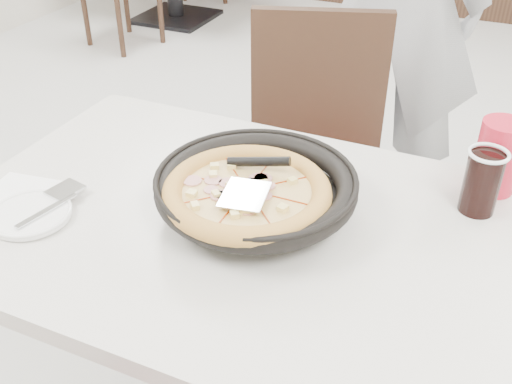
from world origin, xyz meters
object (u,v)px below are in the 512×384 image
at_px(side_plate, 31,215).
at_px(pizza, 247,199).
at_px(cola_glass, 482,183).
at_px(main_table, 243,346).
at_px(pizza_pan, 256,195).
at_px(red_cup, 498,157).
at_px(chair_far, 313,182).

bearing_deg(side_plate, pizza, 21.69).
bearing_deg(cola_glass, main_table, -152.41).
distance_m(pizza_pan, red_cup, 0.52).
relative_size(pizza, red_cup, 1.82).
xyz_separation_m(side_plate, red_cup, (0.84, 0.50, 0.07)).
distance_m(main_table, side_plate, 0.57).
height_order(pizza_pan, pizza, pizza).
bearing_deg(cola_glass, side_plate, -154.08).
xyz_separation_m(pizza, red_cup, (0.43, 0.33, 0.02)).
xyz_separation_m(pizza_pan, pizza, (0.00, -0.04, 0.02)).
relative_size(chair_far, pizza_pan, 2.85).
distance_m(main_table, pizza_pan, 0.42).
xyz_separation_m(chair_far, pizza_pan, (0.06, -0.57, 0.32)).
height_order(cola_glass, red_cup, red_cup).
bearing_deg(chair_far, pizza_pan, 77.87).
bearing_deg(pizza_pan, main_table, -120.89).
xyz_separation_m(pizza_pan, side_plate, (-0.41, -0.21, -0.03)).
height_order(pizza, red_cup, red_cup).
distance_m(cola_glass, red_cup, 0.10).
height_order(main_table, red_cup, red_cup).
distance_m(side_plate, red_cup, 0.98).
xyz_separation_m(main_table, cola_glass, (0.43, 0.23, 0.44)).
relative_size(main_table, chair_far, 1.26).
height_order(main_table, chair_far, chair_far).
distance_m(chair_far, side_plate, 0.89).
bearing_deg(chair_far, red_cup, 132.57).
xyz_separation_m(chair_far, cola_glass, (0.47, -0.37, 0.34)).
height_order(chair_far, side_plate, chair_far).
bearing_deg(red_cup, pizza_pan, -145.99).
relative_size(chair_far, side_plate, 5.87).
distance_m(pizza, side_plate, 0.44).
xyz_separation_m(main_table, side_plate, (-0.39, -0.17, 0.38)).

